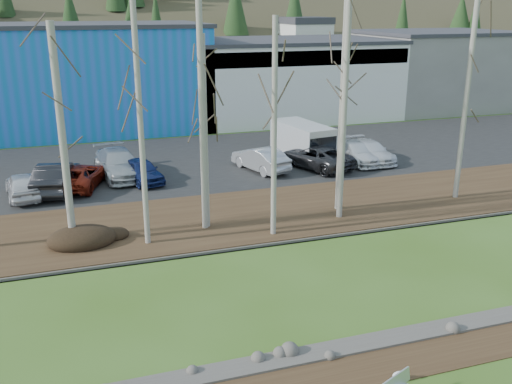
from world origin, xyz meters
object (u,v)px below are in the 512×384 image
object	(u,v)px
car_6	(316,157)
car_4	(142,171)
car_8	(80,176)
car_0	(23,185)
seagull	(400,375)
car_9	(356,152)
van_white	(304,141)
car_2	(50,178)
car_1	(56,177)
car_3	(119,164)
car_5	(261,159)
car_7	(370,151)

from	to	relation	value
car_6	car_4	bearing A→B (deg)	-24.00
car_8	car_0	bearing A→B (deg)	38.08
seagull	car_9	bearing A→B (deg)	84.59
van_white	car_9	bearing A→B (deg)	-50.52
seagull	car_0	size ratio (longest dim) A/B	0.12
van_white	car_2	bearing A→B (deg)	179.21
seagull	car_1	size ratio (longest dim) A/B	0.09
car_4	car_6	bearing A→B (deg)	-16.64
car_4	car_3	bearing A→B (deg)	112.77
seagull	car_9	xyz separation A→B (m)	(9.23, 20.08, 0.60)
car_1	car_0	bearing A→B (deg)	30.95
car_1	car_2	world-z (taller)	car_1
car_2	car_3	xyz separation A→B (m)	(3.77, 1.43, 0.13)
car_0	car_6	xyz separation A→B (m)	(16.65, 0.48, 0.02)
seagull	car_5	distance (m)	20.47
car_7	car_9	distance (m)	0.98
car_5	car_0	bearing A→B (deg)	-12.25
car_0	van_white	distance (m)	17.29
car_1	seagull	bearing A→B (deg)	125.80
car_5	car_7	distance (m)	7.28
car_2	car_9	distance (m)	18.29
car_2	car_5	world-z (taller)	car_5
van_white	car_6	bearing A→B (deg)	-106.00
car_1	car_3	distance (m)	3.88
car_6	van_white	distance (m)	2.74
car_1	car_3	xyz separation A→B (m)	(3.42, 1.83, -0.03)
car_5	car_6	bearing A→B (deg)	154.07
car_3	car_6	xyz separation A→B (m)	(11.59, -1.91, -0.08)
car_0	car_9	world-z (taller)	car_0
car_6	van_white	bearing A→B (deg)	-118.90
car_8	car_9	size ratio (longest dim) A/B	1.02
seagull	car_4	size ratio (longest dim) A/B	0.12
car_2	car_9	xyz separation A→B (m)	(18.29, -0.10, 0.01)
car_0	car_7	world-z (taller)	car_0
car_2	car_4	xyz separation A→B (m)	(4.89, -0.06, 0.01)
car_4	car_6	xyz separation A→B (m)	(10.47, -0.42, 0.04)
car_4	van_white	size ratio (longest dim) A/B	0.73
seagull	car_2	size ratio (longest dim) A/B	0.10
car_2	car_9	world-z (taller)	car_9
car_5	car_4	bearing A→B (deg)	-15.66
van_white	car_4	bearing A→B (deg)	-176.93
car_0	car_3	xyz separation A→B (m)	(5.06, 2.39, 0.10)
car_7	car_9	bearing A→B (deg)	177.17
car_6	car_9	world-z (taller)	car_6
car_1	car_8	world-z (taller)	car_1
car_1	van_white	size ratio (longest dim) A/B	0.92
seagull	car_4	xyz separation A→B (m)	(-4.16, 20.12, 0.60)
car_2	car_4	world-z (taller)	car_4
car_0	car_5	bearing A→B (deg)	176.62
car_5	car_6	size ratio (longest dim) A/B	0.87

